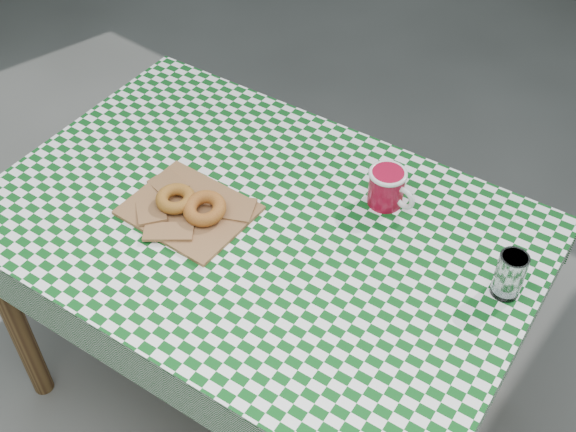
% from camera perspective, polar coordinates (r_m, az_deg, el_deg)
% --- Properties ---
extents(ground, '(60.00, 60.00, 0.00)m').
position_cam_1_polar(ground, '(2.41, 0.27, -11.43)').
color(ground, '#4C4C48').
rests_on(ground, ground).
extents(table, '(1.37, 0.98, 0.75)m').
position_cam_1_polar(table, '(2.05, -2.11, -7.99)').
color(table, '#53321C').
rests_on(table, ground).
extents(tablecloth, '(1.39, 1.00, 0.01)m').
position_cam_1_polar(tablecloth, '(1.76, -2.43, -0.59)').
color(tablecloth, '#0A4514').
rests_on(tablecloth, table).
extents(paper_bag, '(0.30, 0.25, 0.02)m').
position_cam_1_polar(paper_bag, '(1.80, -7.79, 0.52)').
color(paper_bag, brown).
rests_on(paper_bag, tablecloth).
extents(bagel_front, '(0.10, 0.10, 0.03)m').
position_cam_1_polar(bagel_front, '(1.80, -8.81, 1.35)').
color(bagel_front, '#A25B21').
rests_on(bagel_front, paper_bag).
extents(bagel_back, '(0.11, 0.11, 0.03)m').
position_cam_1_polar(bagel_back, '(1.76, -6.57, 0.60)').
color(bagel_back, '#9A6520').
rests_on(bagel_back, paper_bag).
extents(coffee_mug, '(0.19, 0.19, 0.10)m').
position_cam_1_polar(coffee_mug, '(1.79, 7.72, 2.25)').
color(coffee_mug, maroon).
rests_on(coffee_mug, tablecloth).
extents(drinking_glass, '(0.07, 0.07, 0.12)m').
position_cam_1_polar(drinking_glass, '(1.64, 16.99, -4.43)').
color(drinking_glass, silver).
rests_on(drinking_glass, tablecloth).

